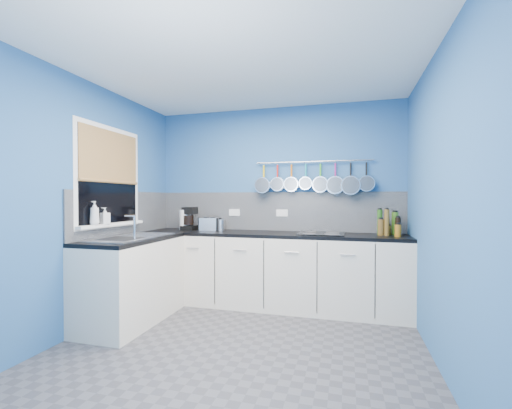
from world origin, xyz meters
The scene contains 43 objects.
floor centered at (0.00, 0.00, -0.01)m, with size 3.20×3.00×0.02m, color #47474C.
ceiling centered at (0.00, 0.00, 2.51)m, with size 3.20×3.00×0.02m, color white.
wall_back centered at (0.00, 1.51, 1.25)m, with size 3.20×0.02×2.50m, color #2B5B93.
wall_front centered at (0.00, -1.51, 1.25)m, with size 3.20×0.02×2.50m, color #2B5B93.
wall_left centered at (-1.61, 0.00, 1.25)m, with size 0.02×3.00×2.50m, color #2B5B93.
wall_right centered at (1.61, 0.00, 1.25)m, with size 0.02×3.00×2.50m, color #2B5B93.
backsplash_back centered at (0.00, 1.49, 1.15)m, with size 3.20×0.02×0.50m, color gray.
backsplash_left centered at (-1.59, 0.60, 1.15)m, with size 0.02×1.80×0.50m, color gray.
cabinet_run_back centered at (0.00, 1.20, 0.43)m, with size 3.20×0.60×0.86m, color beige.
worktop_back centered at (0.00, 1.20, 0.88)m, with size 3.20×0.60×0.04m, color black.
cabinet_run_left centered at (-1.30, 0.30, 0.43)m, with size 0.60×1.20×0.86m, color beige.
worktop_left centered at (-1.30, 0.30, 0.88)m, with size 0.60×1.20×0.04m, color black.
window_frame centered at (-1.58, 0.30, 1.55)m, with size 0.01×1.00×1.10m, color white.
window_glass centered at (-1.57, 0.30, 1.55)m, with size 0.01×0.90×1.00m, color black.
bamboo_blind centered at (-1.56, 0.30, 1.77)m, with size 0.01×0.90×0.55m, color #906546.
window_sill centered at (-1.55, 0.30, 1.04)m, with size 0.10×0.98×0.03m, color white.
sink_unit centered at (-1.30, 0.30, 0.90)m, with size 0.50×0.95×0.01m, color silver.
mixer_tap centered at (-1.14, 0.12, 1.03)m, with size 0.12×0.08×0.26m, color silver, non-canonical shape.
socket_left centered at (-0.55, 1.48, 1.13)m, with size 0.15×0.01×0.09m, color white.
socket_right centered at (0.10, 1.48, 1.13)m, with size 0.15×0.01×0.09m, color white.
pot_rail centered at (0.50, 1.45, 1.78)m, with size 0.02×0.02×1.45m, color silver.
soap_bottle_a centered at (-1.53, 0.02, 1.17)m, with size 0.09×0.09×0.24m, color white.
soap_bottle_b centered at (-1.53, 0.17, 1.14)m, with size 0.08×0.08×0.17m, color white.
paper_towel centered at (-1.18, 1.24, 1.03)m, with size 0.12×0.12×0.27m, color white.
coffee_maker centered at (-1.11, 1.25, 1.05)m, with size 0.17×0.19×0.30m, color black, non-canonical shape.
toaster centered at (-0.83, 1.28, 0.98)m, with size 0.26×0.15×0.16m, color silver.
canister centered at (-0.67, 1.28, 0.97)m, with size 0.10×0.10×0.14m, color silver.
hob centered at (0.62, 1.18, 0.91)m, with size 0.52×0.46×0.01m, color black.
pan_0 centered at (-0.13, 1.44, 1.58)m, with size 0.21×0.12×0.40m, color silver, non-canonical shape.
pan_1 centered at (0.05, 1.44, 1.60)m, with size 0.18×0.06×0.37m, color silver, non-canonical shape.
pan_2 centered at (0.23, 1.44, 1.59)m, with size 0.19×0.07×0.38m, color silver, non-canonical shape.
pan_3 centered at (0.41, 1.44, 1.60)m, with size 0.17×0.08×0.36m, color silver, non-canonical shape.
pan_4 centered at (0.59, 1.44, 1.59)m, with size 0.20×0.06×0.39m, color silver, non-canonical shape.
pan_5 centered at (0.77, 1.44, 1.58)m, with size 0.22×0.07×0.41m, color silver, non-canonical shape.
pan_6 centered at (0.95, 1.44, 1.57)m, with size 0.23×0.11×0.42m, color silver, non-canonical shape.
pan_7 centered at (1.14, 1.44, 1.59)m, with size 0.19×0.10×0.38m, color silver, non-canonical shape.
condiment_0 centered at (1.44, 1.32, 1.03)m, with size 0.07×0.07×0.26m, color #3F721E.
condiment_1 centered at (1.37, 1.33, 0.95)m, with size 0.06×0.06×0.10m, color olive.
condiment_2 centered at (1.28, 1.32, 1.04)m, with size 0.06×0.06×0.29m, color #265919.
condiment_3 centered at (1.46, 1.22, 1.00)m, with size 0.06×0.06×0.20m, color black.
condiment_4 centered at (1.34, 1.21, 1.05)m, with size 0.05×0.05×0.29m, color brown.
condiment_5 centered at (1.28, 1.22, 0.99)m, with size 0.07×0.07×0.18m, color brown.
condiment_6 centered at (1.45, 1.12, 0.97)m, with size 0.07×0.07×0.13m, color #8C5914.
Camera 1 is at (0.92, -2.78, 1.31)m, focal length 23.49 mm.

